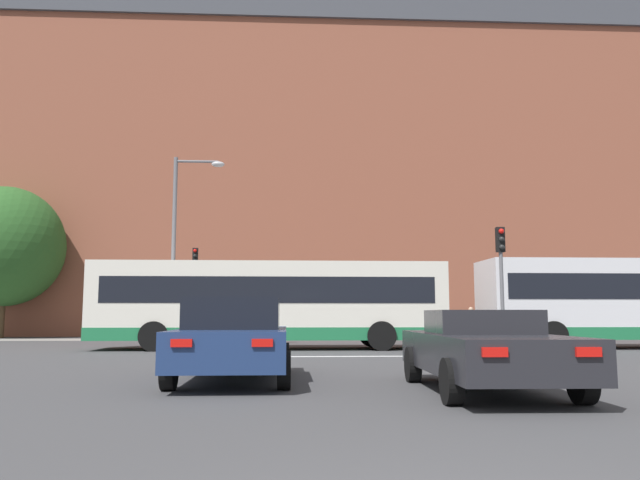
# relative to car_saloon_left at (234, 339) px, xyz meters

# --- Properties ---
(stop_line_strip) EXTENTS (8.36, 0.30, 0.01)m
(stop_line_strip) POSITION_rel_car_saloon_left_xyz_m (2.12, 6.66, -0.77)
(stop_line_strip) COLOR silver
(stop_line_strip) RESTS_ON ground_plane
(far_pavement) EXTENTS (69.28, 2.50, 0.01)m
(far_pavement) POSITION_rel_car_saloon_left_xyz_m (2.12, 19.44, -0.77)
(far_pavement) COLOR gray
(far_pavement) RESTS_ON ground_plane
(brick_civic_building) EXTENTS (43.87, 11.04, 27.99)m
(brick_civic_building) POSITION_rel_car_saloon_left_xyz_m (4.06, 28.91, 9.94)
(brick_civic_building) COLOR brown
(brick_civic_building) RESTS_ON ground_plane
(car_saloon_left) EXTENTS (2.10, 4.63, 1.53)m
(car_saloon_left) POSITION_rel_car_saloon_left_xyz_m (0.00, 0.00, 0.00)
(car_saloon_left) COLOR navy
(car_saloon_left) RESTS_ON ground_plane
(car_roadster_right) EXTENTS (2.11, 4.79, 1.30)m
(car_roadster_right) POSITION_rel_car_saloon_left_xyz_m (4.17, -1.82, -0.11)
(car_roadster_right) COLOR #232328
(car_roadster_right) RESTS_ON ground_plane
(bus_crossing_lead) EXTENTS (12.41, 2.68, 3.06)m
(bus_crossing_lead) POSITION_rel_car_saloon_left_xyz_m (0.40, 10.70, 0.87)
(bus_crossing_lead) COLOR silver
(bus_crossing_lead) RESTS_ON ground_plane
(bus_crossing_trailing) EXTENTS (10.33, 2.71, 3.21)m
(bus_crossing_trailing) POSITION_rel_car_saloon_left_xyz_m (13.39, 10.64, 0.95)
(bus_crossing_trailing) COLOR silver
(bus_crossing_trailing) RESTS_ON ground_plane
(traffic_light_near_right) EXTENTS (0.26, 0.31, 4.01)m
(traffic_light_near_right) POSITION_rel_car_saloon_left_xyz_m (7.82, 7.62, 1.93)
(traffic_light_near_right) COLOR slate
(traffic_light_near_right) RESTS_ON ground_plane
(traffic_light_far_left) EXTENTS (0.26, 0.31, 4.50)m
(traffic_light_far_left) POSITION_rel_car_saloon_left_xyz_m (-3.53, 19.14, 2.23)
(traffic_light_far_left) COLOR slate
(traffic_light_far_left) RESTS_ON ground_plane
(street_lamp_junction) EXTENTS (1.96, 0.36, 7.29)m
(street_lamp_junction) POSITION_rel_car_saloon_left_xyz_m (-3.02, 12.10, 3.66)
(street_lamp_junction) COLOR slate
(street_lamp_junction) RESTS_ON ground_plane
(pedestrian_waiting) EXTENTS (0.26, 0.41, 1.78)m
(pedestrian_waiting) POSITION_rel_car_saloon_left_xyz_m (-7.71, 19.73, 0.28)
(pedestrian_waiting) COLOR brown
(pedestrian_waiting) RESTS_ON ground_plane
(pedestrian_walking_east) EXTENTS (0.24, 0.41, 1.60)m
(pedestrian_walking_east) POSITION_rel_car_saloon_left_xyz_m (10.40, 19.65, 0.16)
(pedestrian_walking_east) COLOR brown
(pedestrian_walking_east) RESTS_ON ground_plane
(tree_by_building) EXTENTS (6.06, 6.06, 8.01)m
(tree_by_building) POSITION_rel_car_saloon_left_xyz_m (-13.93, 21.89, 4.05)
(tree_by_building) COLOR #4C3823
(tree_by_building) RESTS_ON ground_plane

